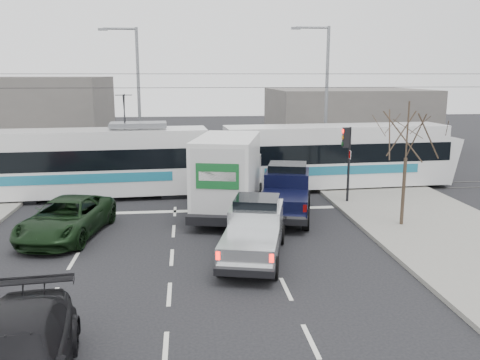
{
  "coord_description": "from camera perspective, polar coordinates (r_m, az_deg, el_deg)",
  "views": [
    {
      "loc": [
        -1.13,
        -16.71,
        6.18
      ],
      "look_at": [
        1.11,
        4.15,
        1.8
      ],
      "focal_mm": 38.0,
      "sensor_mm": 36.0,
      "label": 1
    }
  ],
  "objects": [
    {
      "name": "navy_pickup",
      "position": [
        22.48,
        5.23,
        -1.3
      ],
      "size": [
        3.19,
        5.64,
        2.24
      ],
      "rotation": [
        0.0,
        0.0,
        -0.25
      ],
      "color": "black",
      "rests_on": "ground"
    },
    {
      "name": "traffic_signal",
      "position": [
        24.66,
        11.91,
        3.52
      ],
      "size": [
        0.44,
        0.44,
        3.6
      ],
      "color": "black",
      "rests_on": "ground"
    },
    {
      "name": "green_car",
      "position": [
        20.74,
        -18.9,
        -4.08
      ],
      "size": [
        3.39,
        5.66,
        1.47
      ],
      "primitive_type": "imported",
      "rotation": [
        0.0,
        0.0,
        -0.19
      ],
      "color": "black",
      "rests_on": "ground"
    },
    {
      "name": "bare_tree",
      "position": [
        21.23,
        18.26,
        4.74
      ],
      "size": [
        2.4,
        2.4,
        5.0
      ],
      "color": "#47382B",
      "rests_on": "ground"
    },
    {
      "name": "box_truck",
      "position": [
        22.77,
        -1.24,
        0.58
      ],
      "size": [
        4.02,
        7.47,
        3.55
      ],
      "rotation": [
        0.0,
        0.0,
        -0.24
      ],
      "color": "black",
      "rests_on": "ground"
    },
    {
      "name": "street_lamp_near",
      "position": [
        31.86,
        9.37,
        9.72
      ],
      "size": [
        2.38,
        0.25,
        9.0
      ],
      "color": "slate",
      "rests_on": "ground"
    },
    {
      "name": "tram",
      "position": [
        26.73,
        -2.82,
        2.42
      ],
      "size": [
        25.4,
        4.14,
        5.16
      ],
      "rotation": [
        0.0,
        0.0,
        0.06
      ],
      "color": "silver",
      "rests_on": "ground"
    },
    {
      "name": "silver_pickup",
      "position": [
        17.59,
        1.66,
        -5.51
      ],
      "size": [
        3.0,
        5.53,
        1.91
      ],
      "rotation": [
        0.0,
        0.0,
        -0.24
      ],
      "color": "black",
      "rests_on": "ground"
    },
    {
      "name": "sidewalk_right",
      "position": [
        20.47,
        24.06,
        -6.62
      ],
      "size": [
        6.0,
        60.0,
        0.15
      ],
      "primitive_type": "cube",
      "color": "gray",
      "rests_on": "ground"
    },
    {
      "name": "street_lamp_far",
      "position": [
        32.87,
        -11.63,
        9.69
      ],
      "size": [
        2.38,
        0.25,
        9.0
      ],
      "color": "slate",
      "rests_on": "ground"
    },
    {
      "name": "building_right",
      "position": [
        42.93,
        11.78,
        6.62
      ],
      "size": [
        12.0,
        10.0,
        5.0
      ],
      "primitive_type": "cube",
      "color": "#625C59",
      "rests_on": "ground"
    },
    {
      "name": "rails",
      "position": [
        27.43,
        -3.62,
        -1.23
      ],
      "size": [
        60.0,
        1.6,
        0.03
      ],
      "primitive_type": "cube",
      "color": "#33302D",
      "rests_on": "ground"
    },
    {
      "name": "building_left",
      "position": [
        40.91,
        -24.61,
        6.27
      ],
      "size": [
        14.0,
        10.0,
        6.0
      ],
      "primitive_type": "cube",
      "color": "#625C59",
      "rests_on": "ground"
    },
    {
      "name": "catenary",
      "position": [
        26.83,
        -3.72,
        6.85
      ],
      "size": [
        60.0,
        0.2,
        7.0
      ],
      "color": "black",
      "rests_on": "ground"
    },
    {
      "name": "ground",
      "position": [
        17.85,
        -2.14,
        -8.47
      ],
      "size": [
        120.0,
        120.0,
        0.0
      ],
      "primitive_type": "plane",
      "color": "black",
      "rests_on": "ground"
    }
  ]
}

